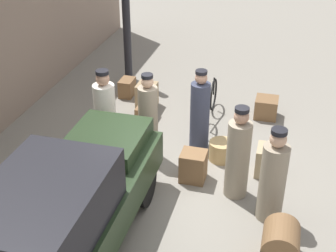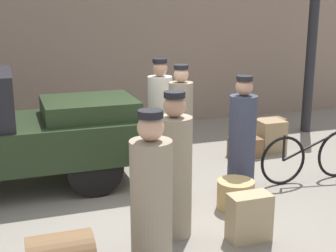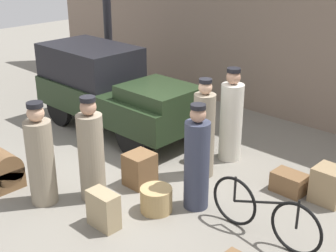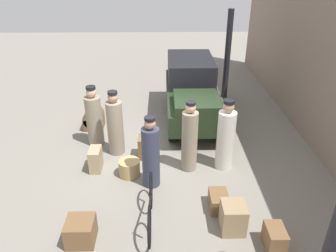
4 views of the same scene
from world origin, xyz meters
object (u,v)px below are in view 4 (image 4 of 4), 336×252
Objects in this scene: bicycle at (150,207)px; suitcase_black_upright at (219,201)px; trunk_barrel_dark at (94,119)px; trunk_large_brown at (275,238)px; suitcase_small_leather at (96,159)px; porter_standing_middle at (115,126)px; porter_with_bicycle at (151,155)px; suitcase_tan_flat at (81,231)px; trunk_umber_medium at (233,218)px; porter_lifting_near_truck at (190,139)px; porter_carrying_trunk at (94,119)px; conductor_in_dark_uniform at (226,138)px; truck at (192,89)px; wicker_basket at (129,168)px; trunk_wicker_pale at (147,147)px.

bicycle is 1.43m from suitcase_black_upright.
trunk_barrel_dark is 1.32× the size of trunk_large_brown.
suitcase_small_leather is (-1.79, -1.34, -0.11)m from bicycle.
porter_standing_middle is 1.02× the size of porter_with_bicycle.
suitcase_tan_flat is 0.80× the size of trunk_barrel_dark.
porter_standing_middle is (-2.54, -0.94, 0.39)m from bicycle.
bicycle is at bearing 24.31° from trunk_barrel_dark.
porter_standing_middle reaches higher than suitcase_tan_flat.
suitcase_small_leather is at bearing -124.75° from trunk_large_brown.
trunk_barrel_dark is 5.28m from trunk_umber_medium.
trunk_barrel_dark is (-2.14, -2.63, -0.51)m from porter_lifting_near_truck.
porter_carrying_trunk is 1.05m from trunk_barrel_dark.
porter_standing_middle reaches higher than trunk_barrel_dark.
conductor_in_dark_uniform is 1.00× the size of porter_lifting_near_truck.
trunk_large_brown is at bearing 55.70° from trunk_umber_medium.
suitcase_tan_flat is at bearing 5.49° from porter_carrying_trunk.
conductor_in_dark_uniform is at bearing 70.36° from porter_carrying_trunk.
porter_standing_middle is 2.74m from conductor_in_dark_uniform.
trunk_umber_medium is at bearing 4.59° from truck.
truck is at bearing -175.41° from trunk_umber_medium.
suitcase_small_leather reaches higher than suitcase_black_upright.
porter_standing_middle is 2.95× the size of trunk_umber_medium.
truck reaches higher than wicker_basket.
porter_carrying_trunk is (-1.46, -1.02, 0.55)m from wicker_basket.
suitcase_tan_flat is at bearing -43.18° from porter_lifting_near_truck.
porter_with_bicycle is 1.06m from porter_lifting_near_truck.
trunk_umber_medium is at bearing 18.32° from porter_lifting_near_truck.
trunk_barrel_dark is 6.03m from trunk_large_brown.
trunk_umber_medium reaches higher than trunk_large_brown.
trunk_umber_medium is (1.99, 0.66, -0.51)m from porter_lifting_near_truck.
trunk_barrel_dark is at bearing -148.95° from porter_standing_middle.
suitcase_small_leather is (-1.99, -2.86, -0.01)m from trunk_umber_medium.
porter_carrying_trunk is at bearing -132.03° from suitcase_black_upright.
wicker_basket is 0.29× the size of porter_with_bicycle.
suitcase_tan_flat is at bearing -21.39° from trunk_wicker_pale.
porter_carrying_trunk is 2.70m from porter_lifting_near_truck.
trunk_barrel_dark is at bearing -134.52° from trunk_wicker_pale.
suitcase_tan_flat is at bearing -5.35° from porter_standing_middle.
conductor_in_dark_uniform reaches higher than suitcase_black_upright.
porter_carrying_trunk is 0.97× the size of porter_standing_middle.
porter_carrying_trunk is at bearing -139.65° from porter_with_bicycle.
porter_lifting_near_truck is 3.26× the size of suitcase_black_upright.
porter_lifting_near_truck is 2.27m from suitcase_small_leather.
porter_lifting_near_truck is (0.06, -0.84, 0.01)m from conductor_in_dark_uniform.
suitcase_tan_flat is at bearing -19.24° from wicker_basket.
bicycle is 2.54m from conductor_in_dark_uniform.
trunk_large_brown is at bearing 28.18° from porter_lifting_near_truck.
trunk_barrel_dark is (-2.38, -1.24, 0.10)m from wicker_basket.
truck is 2.32× the size of porter_carrying_trunk.
trunk_barrel_dark is (-2.73, -1.76, -0.47)m from porter_with_bicycle.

